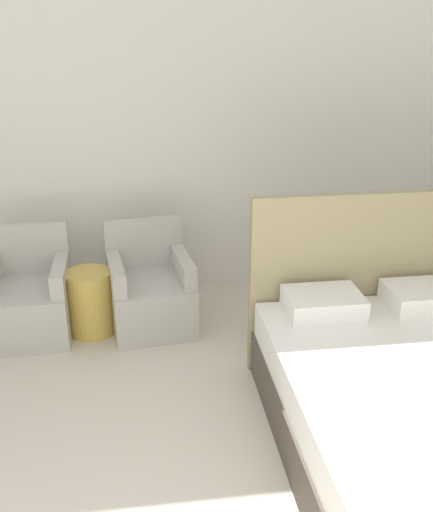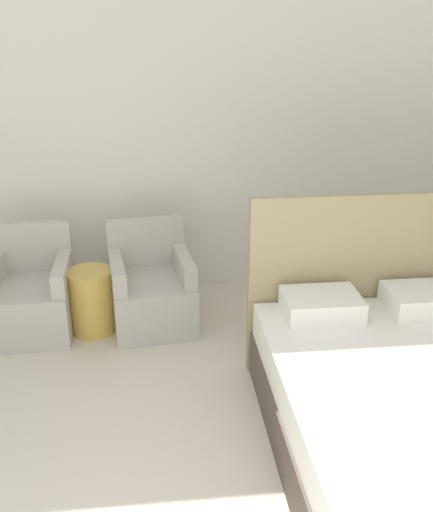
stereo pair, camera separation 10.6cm
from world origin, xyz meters
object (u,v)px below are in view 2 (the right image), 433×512
armchair_near_window_left (31,300)px  side_table (92,301)px  bed (418,417)px  armchair_near_window_right (152,294)px

armchair_near_window_left → side_table: 0.47m
bed → side_table: 2.55m
armchair_near_window_left → armchair_near_window_right: size_ratio=1.00×
armchair_near_window_left → side_table: bearing=-6.7°
bed → armchair_near_window_right: bearing=129.4°
side_table → bed: bearing=-41.8°
armchair_near_window_right → side_table: bearing=178.0°
armchair_near_window_right → side_table: size_ratio=1.60×
armchair_near_window_left → side_table: (0.47, -0.04, -0.01)m
bed → armchair_near_window_left: 2.94m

